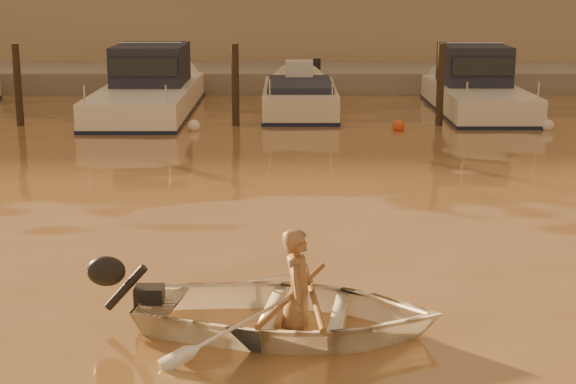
{
  "coord_description": "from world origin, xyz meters",
  "views": [
    {
      "loc": [
        1.04,
        -7.66,
        3.57
      ],
      "look_at": [
        1.06,
        3.84,
        0.75
      ],
      "focal_mm": 55.0,
      "sensor_mm": 36.0,
      "label": 1
    }
  ],
  "objects_px": {
    "person": "(298,295)",
    "moored_boat_3": "(300,104)",
    "dinghy": "(289,313)",
    "moored_boat_2": "(148,89)",
    "waterfront_building": "(259,8)",
    "moored_boat_4": "(477,89)"
  },
  "relations": [
    {
      "from": "person",
      "to": "moored_boat_3",
      "type": "xyz_separation_m",
      "value": [
        0.24,
        15.18,
        -0.18
      ]
    },
    {
      "from": "dinghy",
      "to": "person",
      "type": "xyz_separation_m",
      "value": [
        0.1,
        -0.02,
        0.2
      ]
    },
    {
      "from": "moored_boat_2",
      "to": "waterfront_building",
      "type": "height_order",
      "value": "waterfront_building"
    },
    {
      "from": "moored_boat_2",
      "to": "dinghy",
      "type": "bearing_deg",
      "value": -76.14
    },
    {
      "from": "moored_boat_3",
      "to": "waterfront_building",
      "type": "bearing_deg",
      "value": 97.26
    },
    {
      "from": "moored_boat_4",
      "to": "waterfront_building",
      "type": "relative_size",
      "value": 0.14
    },
    {
      "from": "moored_boat_2",
      "to": "waterfront_building",
      "type": "xyz_separation_m",
      "value": [
        2.68,
        11.0,
        1.77
      ]
    },
    {
      "from": "moored_boat_4",
      "to": "waterfront_building",
      "type": "height_order",
      "value": "waterfront_building"
    },
    {
      "from": "person",
      "to": "moored_boat_3",
      "type": "bearing_deg",
      "value": 7.75
    },
    {
      "from": "moored_boat_2",
      "to": "moored_boat_3",
      "type": "relative_size",
      "value": 1.41
    },
    {
      "from": "moored_boat_2",
      "to": "moored_boat_4",
      "type": "relative_size",
      "value": 1.19
    },
    {
      "from": "dinghy",
      "to": "moored_boat_2",
      "type": "distance_m",
      "value": 15.62
    },
    {
      "from": "moored_boat_3",
      "to": "waterfront_building",
      "type": "height_order",
      "value": "waterfront_building"
    },
    {
      "from": "person",
      "to": "moored_boat_2",
      "type": "xyz_separation_m",
      "value": [
        -3.84,
        15.18,
        0.22
      ]
    },
    {
      "from": "waterfront_building",
      "to": "dinghy",
      "type": "bearing_deg",
      "value": -87.68
    },
    {
      "from": "moored_boat_4",
      "to": "waterfront_building",
      "type": "bearing_deg",
      "value": 119.36
    },
    {
      "from": "moored_boat_3",
      "to": "moored_boat_4",
      "type": "height_order",
      "value": "moored_boat_4"
    },
    {
      "from": "dinghy",
      "to": "waterfront_building",
      "type": "bearing_deg",
      "value": 10.98
    },
    {
      "from": "moored_boat_4",
      "to": "moored_boat_2",
      "type": "bearing_deg",
      "value": 180.0
    },
    {
      "from": "moored_boat_3",
      "to": "person",
      "type": "bearing_deg",
      "value": -90.91
    },
    {
      "from": "person",
      "to": "waterfront_building",
      "type": "relative_size",
      "value": 0.03
    },
    {
      "from": "waterfront_building",
      "to": "person",
      "type": "bearing_deg",
      "value": -87.46
    }
  ]
}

